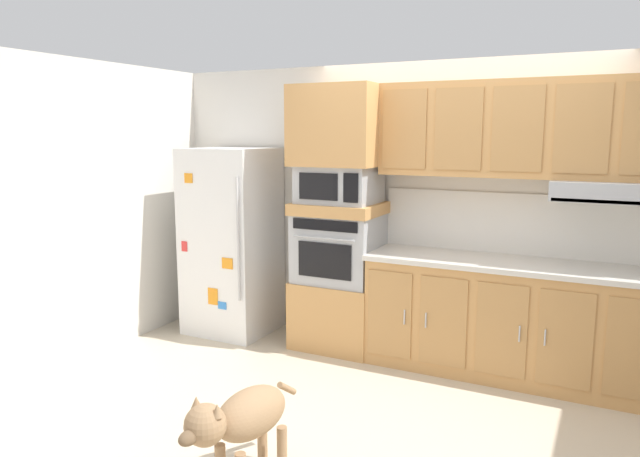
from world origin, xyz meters
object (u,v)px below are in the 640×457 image
microwave (339,184)px  dog (242,419)px  built_in_oven (339,248)px  refrigerator (232,241)px

microwave → dog: microwave is taller
built_in_oven → dog: size_ratio=0.78×
refrigerator → dog: size_ratio=1.97×
microwave → dog: (0.44, -2.19, -1.07)m
microwave → refrigerator: bearing=-176.5°
refrigerator → built_in_oven: 1.10m
microwave → dog: 2.48m
built_in_oven → microwave: size_ratio=1.09×
refrigerator → built_in_oven: bearing=3.5°
refrigerator → dog: (1.54, -2.13, -0.49)m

